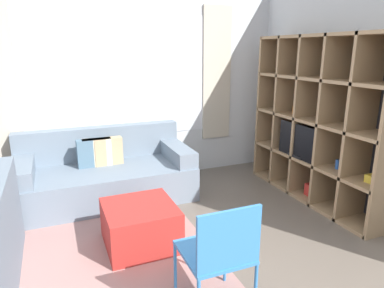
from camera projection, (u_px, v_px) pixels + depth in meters
The scene contains 7 objects.
wall_back at pixel (119, 84), 4.54m from camera, with size 5.75×0.11×2.70m.
wall_right at pixel (345, 90), 3.96m from camera, with size 0.07×4.34×2.70m, color silver.
area_rug at pixel (71, 250), 3.17m from camera, with size 2.44×2.40×0.01m, color gray.
shelving_unit at pixel (321, 122), 4.07m from camera, with size 0.43×2.03×1.97m.
couch_main at pixel (106, 175), 4.24m from camera, with size 2.06×0.98×0.84m.
ottoman at pixel (140, 226), 3.21m from camera, with size 0.65×0.66×0.40m.
folding_chair at pixel (220, 250), 2.26m from camera, with size 0.44×0.46×0.86m.
Camera 1 is at (-0.85, -1.44, 1.80)m, focal length 32.00 mm.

